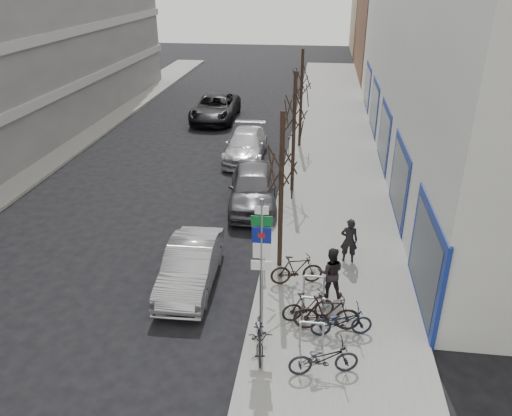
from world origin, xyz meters
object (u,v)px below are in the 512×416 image
(tree_mid, at_px, (295,104))
(pedestrian_far, at_px, (331,272))
(meter_mid, at_px, (280,187))
(bike_rack, at_px, (313,306))
(highway_sign_pole, at_px, (262,260))
(parked_car_mid, at_px, (253,187))
(meter_back, at_px, (289,146))
(bike_near_left, at_px, (260,334))
(bike_far_inner, at_px, (297,269))
(tree_near, at_px, (282,155))
(bike_mid_curb, at_px, (342,319))
(meter_front, at_px, (265,252))
(bike_far_curb, at_px, (324,356))
(parked_car_front, at_px, (190,266))
(bike_near_right, at_px, (327,313))
(parked_car_back, at_px, (246,145))
(bike_mid_inner, at_px, (308,305))
(lane_car, at_px, (215,108))
(tree_far, at_px, (302,75))
(pedestrian_near, at_px, (349,240))

(tree_mid, height_order, pedestrian_far, tree_mid)
(meter_mid, bearing_deg, bike_rack, -78.20)
(highway_sign_pole, bearing_deg, parked_car_mid, 99.34)
(meter_back, xyz_separation_m, bike_near_left, (0.31, -14.79, -0.24))
(bike_far_inner, bearing_deg, tree_near, 16.76)
(bike_near_left, distance_m, bike_mid_curb, 2.32)
(tree_near, relative_size, meter_front, 4.33)
(highway_sign_pole, relative_size, bike_far_curb, 2.37)
(parked_car_front, bearing_deg, bike_far_curb, -41.92)
(bike_near_right, xyz_separation_m, bike_far_curb, (-0.08, -1.69, -0.03))
(parked_car_front, bearing_deg, parked_car_back, 88.27)
(bike_mid_inner, height_order, lane_car, lane_car)
(bike_mid_curb, bearing_deg, pedestrian_far, -2.24)
(bike_near_right, relative_size, bike_mid_inner, 1.19)
(highway_sign_pole, distance_m, meter_mid, 8.65)
(tree_far, height_order, bike_near_right, tree_far)
(parked_car_back, bearing_deg, tree_far, 36.01)
(tree_mid, height_order, parked_car_front, tree_mid)
(bike_near_left, relative_size, bike_near_right, 0.92)
(tree_mid, relative_size, bike_mid_curb, 3.20)
(highway_sign_pole, distance_m, bike_far_curb, 2.84)
(tree_far, bearing_deg, parked_car_mid, -101.17)
(highway_sign_pole, height_order, bike_near_right, highway_sign_pole)
(meter_back, relative_size, parked_car_front, 0.29)
(bike_rack, distance_m, tree_far, 16.31)
(parked_car_mid, relative_size, lane_car, 0.83)
(bike_rack, distance_m, meter_mid, 8.07)
(meter_back, distance_m, bike_near_right, 13.88)
(meter_front, bearing_deg, bike_far_inner, -26.38)
(pedestrian_far, bearing_deg, bike_near_left, 55.32)
(highway_sign_pole, height_order, meter_mid, highway_sign_pole)
(highway_sign_pole, distance_m, lane_car, 22.51)
(tree_far, height_order, pedestrian_near, tree_far)
(bike_far_curb, xyz_separation_m, parked_car_front, (-4.27, 3.58, 0.02))
(pedestrian_far, bearing_deg, tree_mid, -79.23)
(bike_near_left, xyz_separation_m, lane_car, (-5.83, 22.48, 0.16))
(highway_sign_pole, bearing_deg, bike_far_curb, -39.06)
(meter_mid, xyz_separation_m, lane_car, (-5.52, 13.19, -0.08))
(tree_near, xyz_separation_m, tree_mid, (0.00, 6.50, 0.00))
(highway_sign_pole, distance_m, bike_mid_curb, 2.83)
(meter_mid, distance_m, pedestrian_far, 6.88)
(bike_rack, height_order, tree_near, tree_near)
(bike_rack, bearing_deg, bike_far_curb, -80.89)
(meter_back, height_order, bike_near_right, meter_back)
(bike_near_right, xyz_separation_m, parked_car_back, (-4.40, 14.06, 0.02))
(tree_far, bearing_deg, bike_near_right, -84.38)
(meter_back, height_order, bike_mid_curb, meter_back)
(parked_car_front, relative_size, parked_car_back, 0.85)
(parked_car_mid, bearing_deg, meter_front, -85.00)
(tree_far, bearing_deg, pedestrian_near, -79.45)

